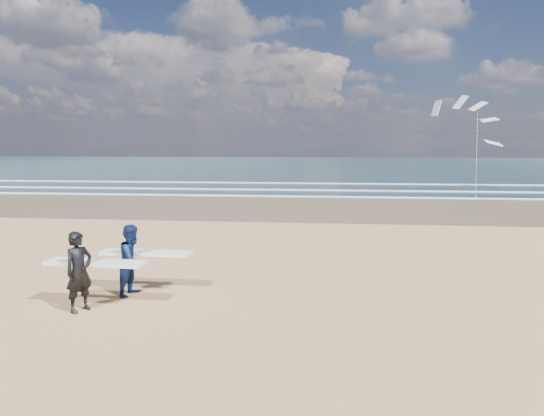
# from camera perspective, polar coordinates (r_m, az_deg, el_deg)

# --- Properties ---
(ocean) EXTENTS (220.00, 100.00, 0.02)m
(ocean) POSITION_cam_1_polar(r_m,az_deg,el_deg) (83.12, 16.71, 4.77)
(ocean) COLOR #1A3039
(ocean) RESTS_ON ground
(foam_breakers) EXTENTS (220.00, 11.70, 0.05)m
(foam_breakers) POSITION_cam_1_polar(r_m,az_deg,el_deg) (40.80, 27.81, 1.74)
(foam_breakers) COLOR white
(foam_breakers) RESTS_ON ground
(surfer_near) EXTENTS (2.22, 1.04, 1.73)m
(surfer_near) POSITION_cam_1_polar(r_m,az_deg,el_deg) (11.16, -21.50, -6.83)
(surfer_near) COLOR black
(surfer_near) RESTS_ON ground
(surfer_far) EXTENTS (2.21, 1.09, 1.68)m
(surfer_far) POSITION_cam_1_polar(r_m,az_deg,el_deg) (11.96, -15.94, -5.80)
(surfer_far) COLOR #0C1D48
(surfer_far) RESTS_ON ground
(kite_1) EXTENTS (5.83, 4.74, 7.45)m
(kite_1) POSITION_cam_1_polar(r_m,az_deg,el_deg) (37.75, 22.99, 7.89)
(kite_1) COLOR slate
(kite_1) RESTS_ON ground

